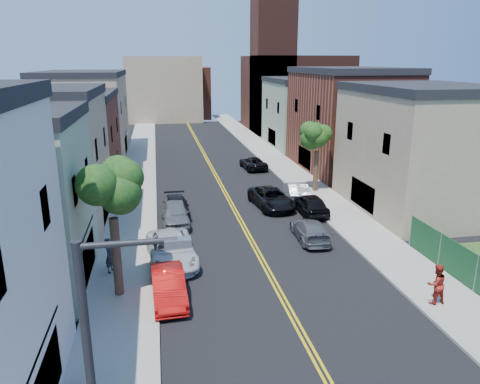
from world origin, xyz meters
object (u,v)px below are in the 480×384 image
pedestrian_left (110,255)px  pedestrian_right (436,284)px  black_suv_lane (271,198)px  grey_car_left (175,213)px  red_sedan (169,286)px  white_pickup (171,250)px  black_car_left (176,207)px  dark_car_right_far (253,163)px  silver_car_right (296,191)px  black_car_right (310,204)px  grey_car_right (310,230)px

pedestrian_left → pedestrian_right: bearing=-90.2°
pedestrian_right → black_suv_lane: bearing=-79.3°
grey_car_left → red_sedan: bearing=-95.0°
red_sedan → white_pickup: bearing=83.5°
black_car_left → dark_car_right_far: size_ratio=0.98×
silver_car_right → black_car_right: bearing=97.7°
black_car_left → black_suv_lane: 7.58m
grey_car_right → pedestrian_left: (-12.32, -2.85, 0.46)m
dark_car_right_far → grey_car_right: bearing=84.4°
grey_car_left → black_suv_lane: 8.10m
black_suv_lane → pedestrian_left: (-11.52, -9.89, 0.37)m
dark_car_right_far → white_pickup: bearing=62.7°
grey_car_left → black_car_left: (0.13, 1.86, -0.14)m
silver_car_right → pedestrian_right: pedestrian_right is taller
black_car_left → pedestrian_left: pedestrian_left is taller
silver_car_right → pedestrian_right: size_ratio=2.36×
white_pickup → grey_car_right: (9.00, 1.92, -0.12)m
grey_car_right → black_suv_lane: 7.09m
black_car_right → dark_car_right_far: (-1.17, 15.34, -0.13)m
grey_car_left → silver_car_right: 10.97m
grey_car_left → black_car_right: bearing=2.0°
black_suv_lane → silver_car_right: bearing=25.2°
red_sedan → black_suv_lane: (8.50, 13.20, 0.03)m
dark_car_right_far → pedestrian_left: pedestrian_left is taller
pedestrian_right → grey_car_right: bearing=-74.0°
pedestrian_right → white_pickup: bearing=-33.4°
white_pickup → pedestrian_left: pedestrian_left is taller
silver_car_right → black_suv_lane: 2.93m
pedestrian_left → dark_car_right_far: bearing=-7.4°
silver_car_right → grey_car_right: bearing=86.5°
grey_car_right → pedestrian_left: size_ratio=2.35×
dark_car_right_far → black_suv_lane: 13.32m
black_car_right → pedestrian_right: (1.41, -14.00, 0.35)m
red_sedan → grey_car_left: bearing=83.1°
silver_car_right → dark_car_right_far: silver_car_right is taller
grey_car_right → pedestrian_right: pedestrian_right is taller
white_pickup → black_car_left: bearing=81.2°
grey_car_left → grey_car_right: bearing=-28.5°
grey_car_left → pedestrian_left: (-3.84, -7.33, 0.32)m
white_pickup → silver_car_right: (10.70, 10.50, -0.02)m
black_car_left → black_car_right: size_ratio=1.00×
black_car_left → dark_car_right_far: black_car_left is taller
white_pickup → grey_car_left: (0.52, 6.41, 0.02)m
red_sedan → pedestrian_left: (-3.02, 3.31, 0.40)m
black_car_right → silver_car_right: (0.00, 3.62, -0.02)m
red_sedan → black_suv_lane: black_suv_lane is taller
black_car_left → grey_car_right: size_ratio=1.00×
red_sedan → grey_car_left: (0.82, 10.64, 0.08)m
black_car_right → dark_car_right_far: bearing=-85.9°
grey_car_left → silver_car_right: grey_car_left is taller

